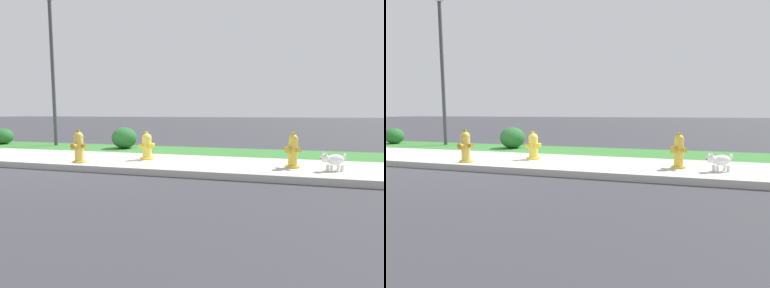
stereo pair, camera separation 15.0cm
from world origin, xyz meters
The scene contains 11 objects.
ground_plane centered at (0.00, 0.00, 0.00)m, with size 120.00×120.00×0.00m, color #38383D.
sidewalk_pavement centered at (0.00, 0.00, 0.01)m, with size 18.00×2.40×0.01m, color #BCB7AD.
grass_verge centered at (0.00, 2.11, 0.00)m, with size 18.00×1.81×0.01m, color #387A33.
street_curb centered at (0.00, -1.28, 0.06)m, with size 18.00×0.16×0.12m, color #BCB7AD.
fire_hydrant_far_end centered at (4.51, 0.06, 0.34)m, with size 0.33×0.33×0.72m.
fire_hydrant_at_driveway centered at (1.28, 0.31, 0.31)m, with size 0.37×0.37×0.66m.
fire_hydrant_across_street centered at (0.03, -0.52, 0.35)m, with size 0.38×0.35×0.73m.
small_white_dog centered at (5.22, -0.11, 0.22)m, with size 0.49×0.34×0.39m.
street_lamp centered at (-2.92, 2.36, 3.26)m, with size 0.32×0.32×4.98m.
shrub_bush_far_verge centered at (-0.29, 2.18, 0.32)m, with size 0.76×0.76×0.65m.
shrub_bush_near_lamp centered at (-4.96, 2.21, 0.27)m, with size 0.64×0.64×0.55m.
Camera 2 is at (4.23, -6.10, 1.11)m, focal length 28.00 mm.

